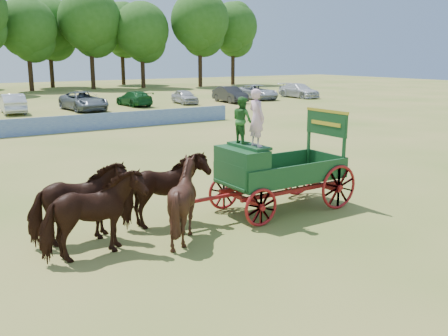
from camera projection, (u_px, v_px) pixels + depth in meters
ground at (218, 205)px, 15.96m from camera, size 160.00×160.00×0.00m
horse_lead_left at (93, 216)px, 11.62m from camera, size 2.52×1.31×2.05m
horse_lead_right at (79, 204)px, 12.52m from camera, size 2.44×1.12×2.05m
horse_wheel_left at (184, 200)px, 12.89m from camera, size 2.10×1.93×2.06m
horse_wheel_right at (165, 190)px, 13.79m from camera, size 2.43×1.11×2.05m
farm_dray at (263, 162)px, 14.80m from camera, size 6.00×2.00×3.77m
sponsor_banner at (45, 126)px, 30.05m from camera, size 26.00×0.08×1.05m
parked_cars at (66, 102)px, 42.51m from camera, size 57.64×6.82×1.63m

